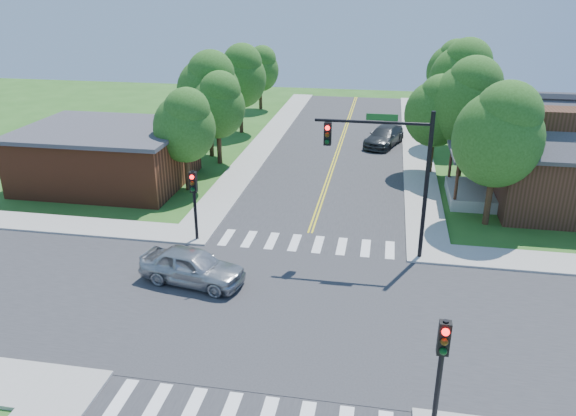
% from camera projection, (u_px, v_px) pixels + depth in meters
% --- Properties ---
extents(ground, '(100.00, 100.00, 0.00)m').
position_uv_depth(ground, '(284.00, 310.00, 22.91)').
color(ground, '#28581B').
rests_on(ground, ground).
extents(road_ns, '(10.00, 90.00, 0.04)m').
position_uv_depth(road_ns, '(284.00, 309.00, 22.90)').
color(road_ns, '#2D2D30').
rests_on(road_ns, ground).
extents(road_ew, '(90.00, 10.00, 0.04)m').
position_uv_depth(road_ew, '(284.00, 309.00, 22.90)').
color(road_ew, '#2D2D30').
rests_on(road_ew, ground).
extents(intersection_patch, '(10.20, 10.20, 0.06)m').
position_uv_depth(intersection_patch, '(284.00, 310.00, 22.91)').
color(intersection_patch, '#2D2D30').
rests_on(intersection_patch, ground).
extents(sidewalk_nw, '(40.00, 40.00, 0.14)m').
position_uv_depth(sidewalk_nw, '(106.00, 168.00, 39.88)').
color(sidewalk_nw, '#9E9B93').
rests_on(sidewalk_nw, ground).
extents(crosswalk_north, '(8.85, 2.00, 0.01)m').
position_uv_depth(crosswalk_north, '(306.00, 243.00, 28.54)').
color(crosswalk_north, white).
rests_on(crosswalk_north, ground).
extents(centerline, '(0.30, 90.00, 0.01)m').
position_uv_depth(centerline, '(284.00, 309.00, 22.89)').
color(centerline, yellow).
rests_on(centerline, ground).
extents(signal_mast_ne, '(5.30, 0.42, 7.20)m').
position_uv_depth(signal_mast_ne, '(391.00, 161.00, 25.53)').
color(signal_mast_ne, black).
rests_on(signal_mast_ne, ground).
extents(signal_pole_se, '(0.34, 0.42, 3.80)m').
position_uv_depth(signal_pole_se, '(442.00, 355.00, 15.87)').
color(signal_pole_se, black).
rests_on(signal_pole_se, ground).
extents(signal_pole_nw, '(0.34, 0.42, 3.80)m').
position_uv_depth(signal_pole_nw, '(194.00, 193.00, 27.90)').
color(signal_pole_nw, black).
rests_on(signal_pole_nw, ground).
extents(building_nw, '(10.40, 8.40, 3.73)m').
position_uv_depth(building_nw, '(107.00, 155.00, 36.54)').
color(building_nw, brown).
rests_on(building_nw, ground).
extents(tree_e_a, '(4.65, 4.42, 7.90)m').
position_uv_depth(tree_e_a, '(500.00, 133.00, 28.93)').
color(tree_e_a, '#382314').
rests_on(tree_e_a, ground).
extents(tree_e_b, '(4.80, 4.56, 8.16)m').
position_uv_depth(tree_e_b, '(469.00, 100.00, 36.03)').
color(tree_e_b, '#382314').
rests_on(tree_e_b, ground).
extents(tree_e_c, '(5.02, 4.76, 8.53)m').
position_uv_depth(tree_e_c, '(463.00, 76.00, 43.13)').
color(tree_e_c, '#382314').
rests_on(tree_e_c, ground).
extents(tree_e_d, '(4.47, 4.25, 7.61)m').
position_uv_depth(tree_e_d, '(453.00, 68.00, 51.22)').
color(tree_e_d, '#382314').
rests_on(tree_e_d, ground).
extents(tree_w_a, '(3.86, 3.67, 6.57)m').
position_uv_depth(tree_w_a, '(185.00, 124.00, 34.34)').
color(tree_w_a, '#382314').
rests_on(tree_w_a, ground).
extents(tree_w_b, '(4.66, 4.43, 7.93)m').
position_uv_depth(tree_w_b, '(209.00, 88.00, 40.81)').
color(tree_w_b, '#382314').
rests_on(tree_w_b, ground).
extents(tree_w_c, '(4.50, 4.28, 7.65)m').
position_uv_depth(tree_w_c, '(241.00, 75.00, 47.48)').
color(tree_w_c, '#382314').
rests_on(tree_w_c, ground).
extents(tree_w_d, '(3.80, 3.61, 6.45)m').
position_uv_depth(tree_w_d, '(261.00, 68.00, 56.58)').
color(tree_w_d, '#382314').
rests_on(tree_w_d, ground).
extents(tree_house, '(4.03, 3.83, 6.86)m').
position_uv_depth(tree_house, '(437.00, 109.00, 37.23)').
color(tree_house, '#382314').
rests_on(tree_house, ground).
extents(tree_bldg, '(3.96, 3.76, 6.73)m').
position_uv_depth(tree_bldg, '(218.00, 103.00, 39.43)').
color(tree_bldg, '#382314').
rests_on(tree_bldg, ground).
extents(car_silver, '(3.63, 5.41, 1.60)m').
position_uv_depth(car_silver, '(192.00, 267.00, 24.63)').
color(car_silver, '#ACAFB3').
rests_on(car_silver, ground).
extents(car_dgrey, '(5.18, 6.42, 1.50)m').
position_uv_depth(car_dgrey, '(384.00, 137.00, 45.14)').
color(car_dgrey, '#303335').
rests_on(car_dgrey, ground).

